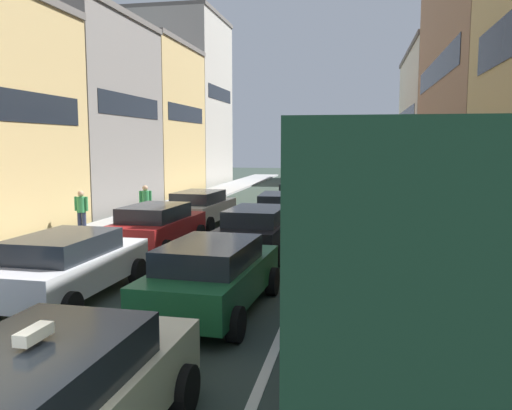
{
  "coord_description": "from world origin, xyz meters",
  "views": [
    {
      "loc": [
        3.0,
        -3.28,
        3.44
      ],
      "look_at": [
        0.0,
        12.0,
        1.6
      ],
      "focal_mm": 36.4,
      "sensor_mm": 36.0,
      "label": 1
    }
  ],
  "objects_px": {
    "hatchback_centre_lane_third": "(258,230)",
    "wagon_right_lane_far": "(364,220)",
    "bus_mid_queue_primary": "(361,169)",
    "sedan_left_lane_third": "(157,226)",
    "taxi_centre_lane_front": "(47,404)",
    "sedan_centre_lane_fifth": "(299,196)",
    "sedan_centre_lane_second": "(212,275)",
    "pedestrian_mid_sidewalk": "(146,202)",
    "sedan_left_lane_fourth": "(200,208)",
    "bus_far_queue_secondary": "(323,150)",
    "sedan_right_lane_behind_truck": "(380,250)",
    "wagon_left_lane_second": "(68,264)",
    "removalist_box_truck": "(417,271)",
    "pedestrian_near_kerb": "(81,209)",
    "coupe_centre_lane_fourth": "(281,210)"
  },
  "relations": [
    {
      "from": "hatchback_centre_lane_third",
      "to": "pedestrian_mid_sidewalk",
      "type": "distance_m",
      "value": 8.04
    },
    {
      "from": "hatchback_centre_lane_third",
      "to": "sedan_right_lane_behind_truck",
      "type": "distance_m",
      "value": 4.38
    },
    {
      "from": "wagon_left_lane_second",
      "to": "sedan_centre_lane_second",
      "type": "bearing_deg",
      "value": -92.55
    },
    {
      "from": "bus_mid_queue_primary",
      "to": "sedan_left_lane_third",
      "type": "bearing_deg",
      "value": 162.96
    },
    {
      "from": "hatchback_centre_lane_third",
      "to": "wagon_left_lane_second",
      "type": "bearing_deg",
      "value": 151.83
    },
    {
      "from": "pedestrian_near_kerb",
      "to": "coupe_centre_lane_fourth",
      "type": "bearing_deg",
      "value": 101.55
    },
    {
      "from": "removalist_box_truck",
      "to": "wagon_right_lane_far",
      "type": "distance_m",
      "value": 12.3
    },
    {
      "from": "bus_mid_queue_primary",
      "to": "taxi_centre_lane_front",
      "type": "bearing_deg",
      "value": 175.35
    },
    {
      "from": "hatchback_centre_lane_third",
      "to": "wagon_right_lane_far",
      "type": "distance_m",
      "value": 4.29
    },
    {
      "from": "bus_far_queue_secondary",
      "to": "pedestrian_mid_sidewalk",
      "type": "relative_size",
      "value": 6.38
    },
    {
      "from": "taxi_centre_lane_front",
      "to": "coupe_centre_lane_fourth",
      "type": "xyz_separation_m",
      "value": [
        0.11,
        15.8,
        -0.0
      ]
    },
    {
      "from": "sedan_left_lane_third",
      "to": "sedan_left_lane_fourth",
      "type": "distance_m",
      "value": 4.91
    },
    {
      "from": "hatchback_centre_lane_third",
      "to": "sedan_left_lane_third",
      "type": "relative_size",
      "value": 1.0
    },
    {
      "from": "sedan_centre_lane_second",
      "to": "sedan_centre_lane_fifth",
      "type": "bearing_deg",
      "value": 3.33
    },
    {
      "from": "taxi_centre_lane_front",
      "to": "sedan_right_lane_behind_truck",
      "type": "height_order",
      "value": "taxi_centre_lane_front"
    },
    {
      "from": "taxi_centre_lane_front",
      "to": "bus_mid_queue_primary",
      "type": "distance_m",
      "value": 31.04
    },
    {
      "from": "sedan_centre_lane_second",
      "to": "sedan_left_lane_fourth",
      "type": "bearing_deg",
      "value": 21.8
    },
    {
      "from": "removalist_box_truck",
      "to": "pedestrian_mid_sidewalk",
      "type": "bearing_deg",
      "value": 31.11
    },
    {
      "from": "removalist_box_truck",
      "to": "sedan_right_lane_behind_truck",
      "type": "bearing_deg",
      "value": -1.08
    },
    {
      "from": "pedestrian_near_kerb",
      "to": "pedestrian_mid_sidewalk",
      "type": "distance_m",
      "value": 3.18
    },
    {
      "from": "removalist_box_truck",
      "to": "sedan_left_lane_fourth",
      "type": "xyz_separation_m",
      "value": [
        -7.12,
        14.44,
        -1.18
      ]
    },
    {
      "from": "hatchback_centre_lane_third",
      "to": "pedestrian_mid_sidewalk",
      "type": "relative_size",
      "value": 2.64
    },
    {
      "from": "sedan_centre_lane_second",
      "to": "pedestrian_mid_sidewalk",
      "type": "height_order",
      "value": "pedestrian_mid_sidewalk"
    },
    {
      "from": "taxi_centre_lane_front",
      "to": "wagon_right_lane_far",
      "type": "relative_size",
      "value": 1.0
    },
    {
      "from": "bus_far_queue_secondary",
      "to": "sedan_right_lane_behind_truck",
      "type": "bearing_deg",
      "value": -176.03
    },
    {
      "from": "sedan_left_lane_fourth",
      "to": "sedan_right_lane_behind_truck",
      "type": "relative_size",
      "value": 1.0
    },
    {
      "from": "sedan_centre_lane_fifth",
      "to": "wagon_right_lane_far",
      "type": "bearing_deg",
      "value": -154.97
    },
    {
      "from": "coupe_centre_lane_fourth",
      "to": "bus_far_queue_secondary",
      "type": "xyz_separation_m",
      "value": [
        -0.18,
        27.75,
        2.03
      ]
    },
    {
      "from": "taxi_centre_lane_front",
      "to": "sedan_left_lane_fourth",
      "type": "relative_size",
      "value": 0.98
    },
    {
      "from": "removalist_box_truck",
      "to": "bus_mid_queue_primary",
      "type": "distance_m",
      "value": 29.24
    },
    {
      "from": "hatchback_centre_lane_third",
      "to": "sedan_left_lane_fourth",
      "type": "relative_size",
      "value": 0.99
    },
    {
      "from": "wagon_left_lane_second",
      "to": "sedan_centre_lane_fifth",
      "type": "bearing_deg",
      "value": -10.47
    },
    {
      "from": "wagon_left_lane_second",
      "to": "pedestrian_mid_sidewalk",
      "type": "bearing_deg",
      "value": 15.9
    },
    {
      "from": "removalist_box_truck",
      "to": "sedan_centre_lane_second",
      "type": "relative_size",
      "value": 1.77
    },
    {
      "from": "sedan_right_lane_behind_truck",
      "to": "bus_far_queue_secondary",
      "type": "bearing_deg",
      "value": 2.16
    },
    {
      "from": "hatchback_centre_lane_third",
      "to": "pedestrian_mid_sidewalk",
      "type": "bearing_deg",
      "value": 50.66
    },
    {
      "from": "taxi_centre_lane_front",
      "to": "wagon_left_lane_second",
      "type": "distance_m",
      "value": 6.49
    },
    {
      "from": "taxi_centre_lane_front",
      "to": "hatchback_centre_lane_third",
      "type": "bearing_deg",
      "value": 0.95
    },
    {
      "from": "hatchback_centre_lane_third",
      "to": "sedan_centre_lane_fifth",
      "type": "bearing_deg",
      "value": 1.77
    },
    {
      "from": "wagon_left_lane_second",
      "to": "hatchback_centre_lane_third",
      "type": "bearing_deg",
      "value": -29.23
    },
    {
      "from": "removalist_box_truck",
      "to": "sedan_centre_lane_fifth",
      "type": "xyz_separation_m",
      "value": [
        -3.57,
        19.91,
        -1.18
      ]
    },
    {
      "from": "sedan_left_lane_third",
      "to": "pedestrian_near_kerb",
      "type": "distance_m",
      "value": 4.74
    },
    {
      "from": "taxi_centre_lane_front",
      "to": "sedan_centre_lane_second",
      "type": "bearing_deg",
      "value": -0.9
    },
    {
      "from": "bus_mid_queue_primary",
      "to": "bus_far_queue_secondary",
      "type": "xyz_separation_m",
      "value": [
        -3.38,
        12.7,
        1.07
      ]
    },
    {
      "from": "sedan_centre_lane_second",
      "to": "pedestrian_mid_sidewalk",
      "type": "bearing_deg",
      "value": 32.41
    },
    {
      "from": "wagon_left_lane_second",
      "to": "wagon_right_lane_far",
      "type": "bearing_deg",
      "value": -36.99
    },
    {
      "from": "taxi_centre_lane_front",
      "to": "sedan_centre_lane_fifth",
      "type": "xyz_separation_m",
      "value": [
        0.19,
        21.52,
        -0.0
      ]
    },
    {
      "from": "sedan_left_lane_fourth",
      "to": "bus_mid_queue_primary",
      "type": "height_order",
      "value": "bus_mid_queue_primary"
    },
    {
      "from": "removalist_box_truck",
      "to": "taxi_centre_lane_front",
      "type": "height_order",
      "value": "removalist_box_truck"
    },
    {
      "from": "sedan_centre_lane_second",
      "to": "pedestrian_mid_sidewalk",
      "type": "relative_size",
      "value": 2.65
    }
  ]
}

